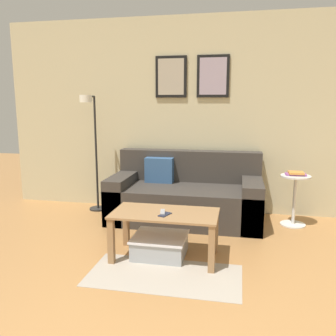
# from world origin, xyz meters

# --- Properties ---
(wall_back) EXTENTS (5.60, 0.09, 2.55)m
(wall_back) POSITION_xyz_m (-0.00, 3.62, 1.28)
(wall_back) COLOR #C6BC93
(wall_back) RESTS_ON ground_plane
(area_rug) EXTENTS (1.30, 0.64, 0.01)m
(area_rug) POSITION_xyz_m (-0.17, 1.64, 0.00)
(area_rug) COLOR #A39989
(area_rug) RESTS_ON ground_plane
(couch) EXTENTS (1.84, 0.90, 0.84)m
(couch) POSITION_xyz_m (-0.23, 3.15, 0.29)
(couch) COLOR #38332D
(couch) RESTS_ON ground_plane
(coffee_table) EXTENTS (0.98, 0.51, 0.45)m
(coffee_table) POSITION_xyz_m (-0.24, 2.00, 0.36)
(coffee_table) COLOR #997047
(coffee_table) RESTS_ON ground_plane
(storage_bin) EXTENTS (0.51, 0.46, 0.20)m
(storage_bin) POSITION_xyz_m (-0.30, 2.03, 0.10)
(storage_bin) COLOR #9EA3A8
(storage_bin) RESTS_ON ground_plane
(floor_lamp) EXTENTS (0.23, 0.45, 1.54)m
(floor_lamp) POSITION_xyz_m (-1.47, 3.21, 0.94)
(floor_lamp) COLOR black
(floor_lamp) RESTS_ON ground_plane
(side_table) EXTENTS (0.35, 0.35, 0.61)m
(side_table) POSITION_xyz_m (1.08, 3.19, 0.36)
(side_table) COLOR silver
(side_table) RESTS_ON ground_plane
(book_stack) EXTENTS (0.24, 0.16, 0.04)m
(book_stack) POSITION_xyz_m (1.08, 3.22, 0.63)
(book_stack) COLOR #8C4C93
(book_stack) RESTS_ON side_table
(remote_control) EXTENTS (0.07, 0.15, 0.02)m
(remote_control) POSITION_xyz_m (-0.26, 1.96, 0.46)
(remote_control) COLOR #99999E
(remote_control) RESTS_ON coffee_table
(cell_phone) EXTENTS (0.11, 0.15, 0.01)m
(cell_phone) POSITION_xyz_m (-0.23, 1.92, 0.45)
(cell_phone) COLOR #1E2338
(cell_phone) RESTS_ON coffee_table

